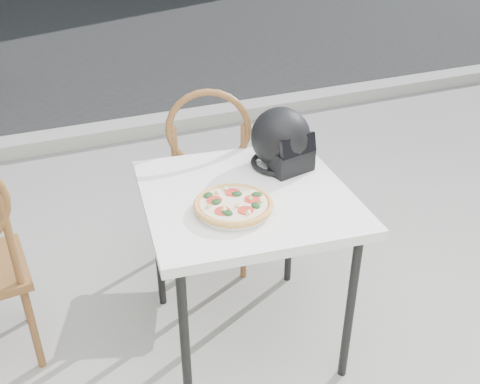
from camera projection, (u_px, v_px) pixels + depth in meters
name	position (u px, v px, depth m)	size (l,w,h in m)	color
ground	(290.00, 376.00, 2.43)	(80.00, 80.00, 0.00)	gray
street_asphalt	(68.00, 37.00, 8.00)	(30.00, 8.00, 0.00)	black
curb	(132.00, 128.00, 4.79)	(30.00, 0.25, 0.12)	#9D9B93
cafe_table_main	(246.00, 207.00, 2.29)	(0.96, 0.96, 0.81)	white
plate	(233.00, 209.00, 2.11)	(0.33, 0.33, 0.02)	white
pizza	(233.00, 204.00, 2.10)	(0.39, 0.39, 0.04)	#DFA451
helmet	(282.00, 141.00, 2.41)	(0.32, 0.33, 0.28)	black
cafe_chair_main	(210.00, 173.00, 2.82)	(0.55, 0.55, 1.12)	brown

